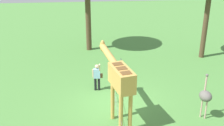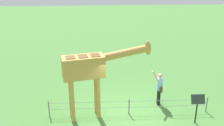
% 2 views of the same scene
% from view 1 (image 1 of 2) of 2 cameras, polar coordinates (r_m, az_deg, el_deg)
% --- Properties ---
extents(ground_plane, '(60.00, 60.00, 0.00)m').
position_cam_1_polar(ground_plane, '(14.74, 0.76, -8.15)').
color(ground_plane, '#4C843D').
extents(giraffe, '(3.84, 1.32, 3.25)m').
position_cam_1_polar(giraffe, '(12.28, 1.45, -3.07)').
color(giraffe, gold).
rests_on(giraffe, ground_plane).
extents(visitor, '(0.57, 0.59, 1.77)m').
position_cam_1_polar(visitor, '(15.57, -3.08, -2.65)').
color(visitor, black).
rests_on(visitor, ground_plane).
extents(ostrich, '(0.70, 0.56, 2.25)m').
position_cam_1_polar(ostrich, '(13.66, 18.75, -6.48)').
color(ostrich, '#CC9E93').
rests_on(ostrich, ground_plane).
extents(info_sign, '(0.56, 0.21, 1.32)m').
position_cam_1_polar(info_sign, '(16.79, 2.20, -0.50)').
color(info_sign, black).
rests_on(info_sign, ground_plane).
extents(wire_fence, '(7.05, 0.05, 0.75)m').
position_cam_1_polar(wire_fence, '(14.53, 0.43, -6.79)').
color(wire_fence, slate).
rests_on(wire_fence, ground_plane).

